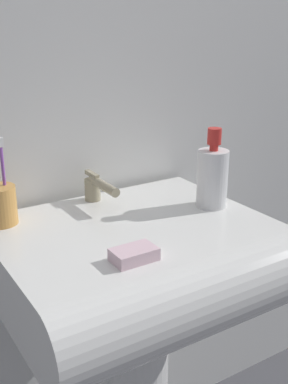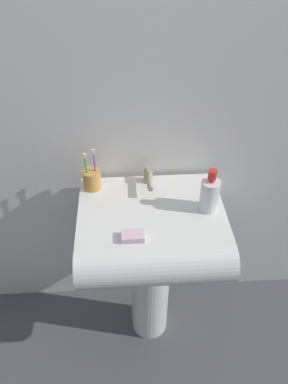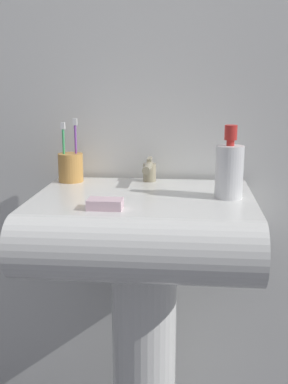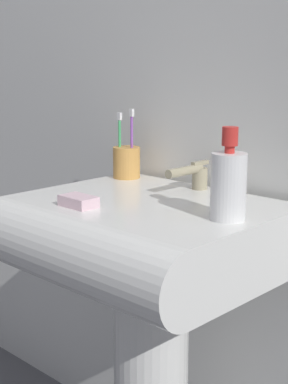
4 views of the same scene
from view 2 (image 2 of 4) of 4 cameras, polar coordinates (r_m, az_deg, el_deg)
ground_plane at (r=2.13m, az=0.82°, el=-19.32°), size 6.00×6.00×0.00m
wall_back at (r=1.47m, az=0.50°, el=14.84°), size 5.00×0.05×2.40m
sink_pedestal at (r=1.84m, az=0.93°, el=-13.95°), size 0.18×0.18×0.68m
sink_basin at (r=1.48m, az=1.26°, el=-6.27°), size 0.58×0.50×0.15m
faucet at (r=1.55m, az=0.55°, el=2.24°), size 0.04×0.15×0.07m
toothbrush_cup at (r=1.55m, az=-7.93°, el=1.99°), size 0.07×0.07×0.19m
soap_bottle at (r=1.44m, az=9.95°, el=-0.37°), size 0.07×0.07×0.19m
bar_soap at (r=1.35m, az=-1.70°, el=-6.75°), size 0.08×0.05×0.02m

